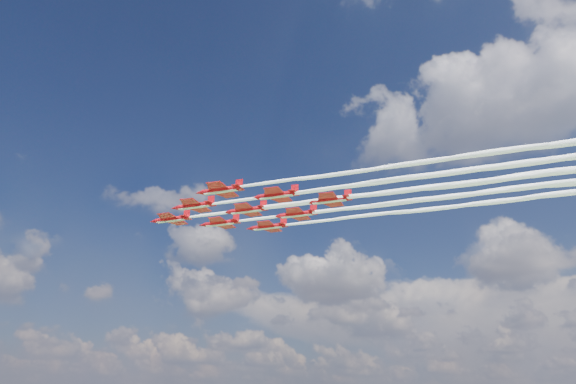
% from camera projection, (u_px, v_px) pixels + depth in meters
% --- Properties ---
extents(jet_lead, '(121.50, 37.70, 3.06)m').
position_uv_depth(jet_lead, '(385.00, 193.00, 134.31)').
color(jet_lead, '#BB0A13').
extents(jet_row2_port, '(121.50, 37.70, 3.06)m').
position_uv_depth(jet_row2_port, '(429.00, 175.00, 124.15)').
color(jet_row2_port, '#BB0A13').
extents(jet_row2_starb, '(121.50, 37.70, 3.06)m').
position_uv_depth(jet_row2_starb, '(436.00, 198.00, 137.43)').
color(jet_row2_starb, '#BB0A13').
extents(jet_row3_port, '(121.50, 37.70, 3.06)m').
position_uv_depth(jet_row3_port, '(481.00, 154.00, 113.99)').
color(jet_row3_port, '#BB0A13').
extents(jet_row3_centre, '(121.50, 37.70, 3.06)m').
position_uv_depth(jet_row3_centre, '(483.00, 181.00, 127.27)').
color(jet_row3_centre, '#BB0A13').
extents(jet_row3_starb, '(121.50, 37.70, 3.06)m').
position_uv_depth(jet_row3_starb, '(485.00, 203.00, 140.55)').
color(jet_row3_starb, '#BB0A13').
extents(jet_row4_port, '(121.50, 37.70, 3.06)m').
position_uv_depth(jet_row4_port, '(538.00, 161.00, 117.11)').
color(jet_row4_port, '#BB0A13').
extents(jet_row4_starb, '(121.50, 37.70, 3.06)m').
position_uv_depth(jet_row4_starb, '(535.00, 186.00, 130.39)').
color(jet_row4_starb, '#BB0A13').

